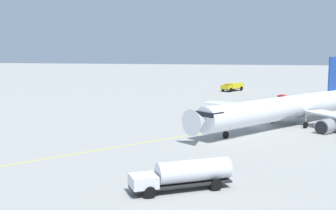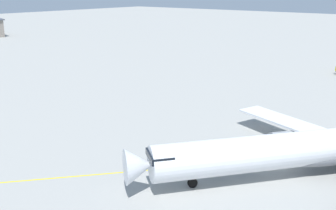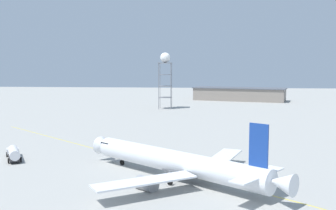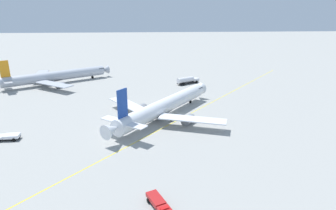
{
  "view_description": "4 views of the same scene",
  "coord_description": "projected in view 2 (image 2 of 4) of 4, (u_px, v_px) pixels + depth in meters",
  "views": [
    {
      "loc": [
        -1.22,
        -74.5,
        13.4
      ],
      "look_at": [
        -16.11,
        -1.75,
        3.62
      ],
      "focal_mm": 45.37,
      "sensor_mm": 36.0,
      "label": 1
    },
    {
      "loc": [
        17.43,
        -43.68,
        21.09
      ],
      "look_at": [
        -16.11,
        -1.75,
        5.31
      ],
      "focal_mm": 43.04,
      "sensor_mm": 36.0,
      "label": 2
    },
    {
      "loc": [
        73.29,
        5.97,
        20.53
      ],
      "look_at": [
        -45.86,
        -5.2,
        8.63
      ],
      "focal_mm": 41.88,
      "sensor_mm": 36.0,
      "label": 3
    },
    {
      "loc": [
        7.92,
        76.49,
        28.94
      ],
      "look_at": [
        2.77,
        1.62,
        3.74
      ],
      "focal_mm": 30.91,
      "sensor_mm": 36.0,
      "label": 4
    }
  ],
  "objects": [
    {
      "name": "airliner_main",
      "position": [
        318.0,
        149.0,
        46.74
      ],
      "size": [
        31.67,
        37.86,
        12.1
      ],
      "rotation": [
        0.0,
        0.0,
        4.06
      ],
      "color": "white",
      "rests_on": "ground_plane"
    },
    {
      "name": "taxiway_centreline",
      "position": [
        274.0,
        159.0,
        51.18
      ],
      "size": [
        103.51,
        122.27,
        0.01
      ],
      "rotation": [
        0.0,
        0.0,
        4.01
      ],
      "color": "yellow",
      "rests_on": "ground_plane"
    },
    {
      "name": "ground_plane",
      "position": [
        280.0,
        167.0,
        49.12
      ],
      "size": [
        600.0,
        600.0,
        0.0
      ],
      "primitive_type": "plane",
      "color": "#9E9E99"
    }
  ]
}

